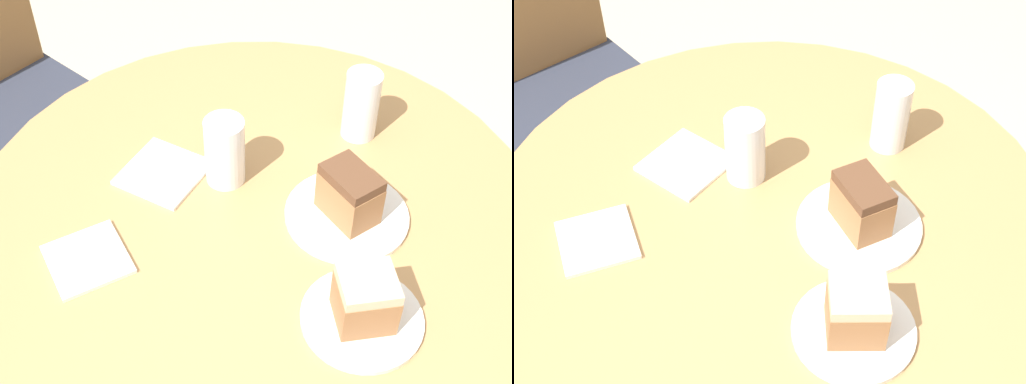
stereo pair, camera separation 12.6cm
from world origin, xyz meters
The scene contains 10 objects.
table centered at (0.00, 0.00, 0.61)m, with size 1.05×1.05×0.77m.
chair centered at (0.07, 0.94, 0.51)m, with size 0.47×0.42×0.97m.
plate_near centered at (-0.08, -0.28, 0.78)m, with size 0.19×0.19×0.01m.
plate_far centered at (0.08, -0.14, 0.78)m, with size 0.22×0.22×0.01m.
cake_slice_near centered at (-0.08, -0.28, 0.83)m, with size 0.12×0.12×0.10m.
cake_slice_far centered at (0.08, -0.14, 0.83)m, with size 0.10×0.12×0.10m.
glass_lemonade centered at (0.29, -0.03, 0.84)m, with size 0.07×0.07×0.14m.
glass_water centered at (0.02, 0.09, 0.83)m, with size 0.07×0.07×0.14m.
napkin_stack centered at (-0.04, 0.19, 0.78)m, with size 0.16×0.16×0.01m.
napkin_side centered at (-0.27, 0.14, 0.78)m, with size 0.17×0.17×0.01m.
Camera 2 is at (-0.59, -0.64, 1.72)m, focal length 50.00 mm.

